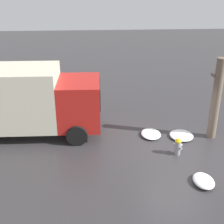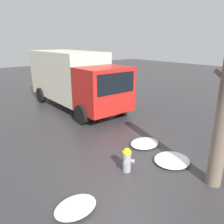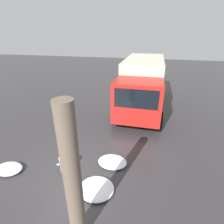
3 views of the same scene
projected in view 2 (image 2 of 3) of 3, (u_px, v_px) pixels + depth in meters
ground_plane at (127, 171)px, 6.40m from camera, size 60.00×60.00×0.00m
fire_hydrant at (127, 160)px, 6.28m from camera, size 0.37×0.43×0.74m
tree_trunk at (223, 119)px, 5.27m from camera, size 0.59×0.39×3.63m
delivery_truck at (74, 77)px, 12.24m from camera, size 7.22×2.77×3.08m
snow_pile_by_hydrant at (145, 143)px, 7.94m from camera, size 0.89×1.11×0.17m
snow_pile_curbside at (76, 207)px, 4.85m from camera, size 0.73×0.99×0.22m
snow_pile_by_tree at (172, 160)px, 6.82m from camera, size 1.06×1.14×0.17m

